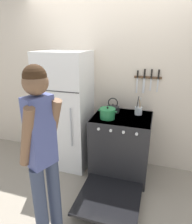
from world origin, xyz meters
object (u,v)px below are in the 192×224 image
Objects in this scene: tea_kettle at (113,108)px; person at (42,151)px; refrigerator at (66,111)px; dutch_oven_pot at (107,113)px; utensil_jar at (138,110)px; stove_range at (120,147)px.

tea_kettle is 0.14× the size of person.
refrigerator reaches higher than person.
dutch_oven_pot is at bearing 5.87° from person.
tea_kettle is at bearing 8.30° from person.
refrigerator is 1.08m from utensil_jar.
utensil_jar is 1.55m from person.
tea_kettle is at bearing 86.97° from dutch_oven_pot.
utensil_jar is at bearing 0.96° from tea_kettle.
tea_kettle is at bearing -179.04° from utensil_jar.
dutch_oven_pot is 0.27m from tea_kettle.
stove_range is at bearing -0.63° from person.
person is (-0.69, -1.39, 0.02)m from utensil_jar.
stove_range is 0.59m from utensil_jar.
person is at bearing -116.62° from utensil_jar.
utensil_jar is (0.20, 0.18, 0.52)m from stove_range.
person is (-0.33, -1.38, 0.02)m from tea_kettle.
utensil_jar is at bearing 5.76° from refrigerator.
stove_range is 5.54× the size of dutch_oven_pot.
dutch_oven_pot is 0.47m from utensil_jar.
dutch_oven_pot is at bearing -13.68° from refrigerator.
stove_range is 0.57m from tea_kettle.
dutch_oven_pot is at bearing -151.74° from stove_range.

